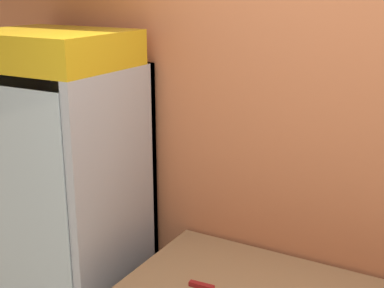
% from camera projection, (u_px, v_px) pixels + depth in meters
% --- Properties ---
extents(wall_back, '(5.20, 0.09, 2.70)m').
position_uv_depth(wall_back, '(369.00, 180.00, 2.48)').
color(wall_back, '#D17547').
rests_on(wall_back, ground_plane).
extents(beverage_cooler, '(0.75, 0.69, 2.00)m').
position_uv_depth(beverage_cooler, '(72.00, 195.00, 2.98)').
color(beverage_cooler, '#B2B7BC').
rests_on(beverage_cooler, ground_plane).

